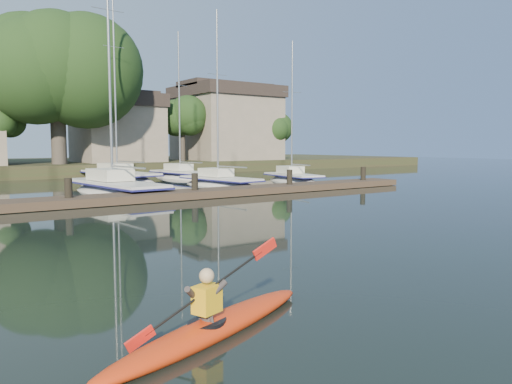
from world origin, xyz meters
TOP-DOWN VIEW (x-y plane):
  - ground at (0.00, 0.00)m, footprint 160.00×160.00m
  - kayak at (-5.38, -1.77)m, footprint 4.13×1.94m
  - dock at (0.00, 14.00)m, footprint 34.00×2.00m
  - sailboat_2 at (0.42, 17.98)m, footprint 3.11×9.99m
  - sailboat_3 at (7.53, 19.02)m, footprint 2.77×7.60m
  - sailboat_4 at (13.61, 19.21)m, footprint 2.90×6.60m
  - sailboat_6 at (4.31, 27.80)m, footprint 3.44×10.50m
  - sailboat_7 at (8.84, 26.71)m, footprint 2.89×7.78m
  - shore at (1.61, 40.29)m, footprint 90.00×25.25m

SIDE VIEW (x-z plane):
  - sailboat_2 at x=0.42m, z-range -8.34..7.94m
  - sailboat_6 at x=4.31m, z-range -8.39..8.01m
  - sailboat_7 at x=8.84m, z-range -6.31..5.95m
  - sailboat_3 at x=7.53m, z-range -6.17..5.81m
  - sailboat_4 at x=13.61m, z-range -5.60..5.25m
  - ground at x=0.00m, z-range 0.00..0.00m
  - kayak at x=-5.38m, z-range -0.51..0.83m
  - dock at x=0.00m, z-range -0.70..1.10m
  - shore at x=1.61m, z-range -3.15..9.60m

